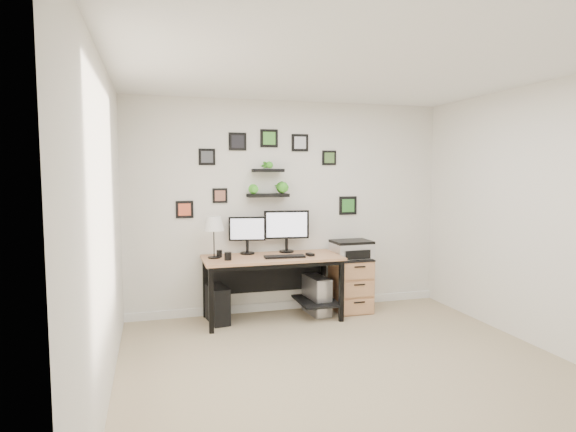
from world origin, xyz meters
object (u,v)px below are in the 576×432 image
object	(u,v)px
desk	(274,266)
file_cabinet	(351,284)
monitor_left	(247,232)
pc_tower_black	(218,304)
printer	(352,249)
mug	(228,256)
pc_tower_grey	(317,295)
monitor_right	(287,228)
table_lamp	(214,225)

from	to	relation	value
desk	file_cabinet	xyz separation A→B (m)	(1.00, 0.06, -0.29)
monitor_left	pc_tower_black	world-z (taller)	monitor_left
file_cabinet	printer	world-z (taller)	printer
mug	desk	bearing A→B (deg)	12.97
pc_tower_black	printer	distance (m)	1.77
pc_tower_black	pc_tower_grey	size ratio (longest dim) A/B	0.87
monitor_right	table_lamp	xyz separation A→B (m)	(-0.90, -0.15, 0.08)
table_lamp	pc_tower_black	bearing A→B (deg)	-43.48
table_lamp	mug	xyz separation A→B (m)	(0.13, -0.18, -0.34)
desk	monitor_left	world-z (taller)	monitor_left
mug	printer	distance (m)	1.58
table_lamp	file_cabinet	xyz separation A→B (m)	(1.70, 0.01, -0.80)
pc_tower_black	pc_tower_grey	xyz separation A→B (m)	(1.21, 0.01, 0.02)
monitor_left	table_lamp	size ratio (longest dim) A/B	0.94
desk	file_cabinet	distance (m)	1.05
table_lamp	mug	distance (m)	0.41
desk	pc_tower_grey	size ratio (longest dim) A/B	3.33
table_lamp	desk	bearing A→B (deg)	-4.20
printer	desk	bearing A→B (deg)	-177.15
mug	table_lamp	bearing A→B (deg)	125.89
desk	pc_tower_black	distance (m)	0.79
pc_tower_grey	mug	bearing A→B (deg)	-171.58
mug	file_cabinet	size ratio (longest dim) A/B	0.13
mug	printer	world-z (taller)	printer
pc_tower_grey	printer	size ratio (longest dim) A/B	1.00
pc_tower_grey	printer	xyz separation A→B (m)	(0.46, 0.02, 0.55)
monitor_left	file_cabinet	distance (m)	1.46
table_lamp	pc_tower_grey	size ratio (longest dim) A/B	1.00
file_cabinet	mug	bearing A→B (deg)	-173.14
monitor_right	printer	distance (m)	0.86
file_cabinet	printer	size ratio (longest dim) A/B	1.39
mug	file_cabinet	bearing A→B (deg)	6.86
desk	file_cabinet	world-z (taller)	desk
monitor_right	table_lamp	size ratio (longest dim) A/B	1.16
mug	monitor_right	bearing A→B (deg)	23.07
pc_tower_black	printer	xyz separation A→B (m)	(1.67, 0.03, 0.57)
monitor_right	mug	xyz separation A→B (m)	(-0.77, -0.33, -0.26)
desk	mug	distance (m)	0.61
monitor_left	table_lamp	bearing A→B (deg)	-160.09
pc_tower_black	pc_tower_grey	world-z (taller)	pc_tower_grey
desk	table_lamp	size ratio (longest dim) A/B	3.34
file_cabinet	pc_tower_grey	bearing A→B (deg)	-176.97
monitor_left	printer	world-z (taller)	monitor_left
monitor_right	printer	xyz separation A→B (m)	(0.80, -0.15, -0.28)
printer	file_cabinet	bearing A→B (deg)	99.23
table_lamp	pc_tower_black	distance (m)	0.93
pc_tower_black	mug	bearing A→B (deg)	-65.17
printer	mug	bearing A→B (deg)	-173.45
table_lamp	printer	xyz separation A→B (m)	(1.70, -0.00, -0.36)
desk	mug	size ratio (longest dim) A/B	17.89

